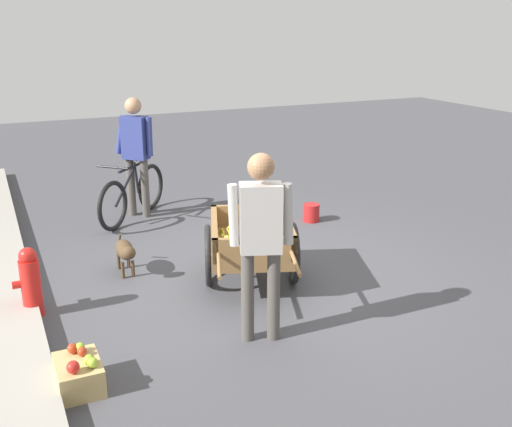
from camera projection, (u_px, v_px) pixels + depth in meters
name	position (u px, v px, depth m)	size (l,w,h in m)	color
ground_plane	(259.00, 281.00, 6.29)	(24.00, 24.00, 0.00)	#47474C
fruit_cart	(250.00, 244.00, 6.09)	(1.81, 1.28, 0.73)	olive
vendor_person	(261.00, 232.00, 4.85)	(0.31, 0.51, 1.62)	#4C4742
bicycle	(133.00, 194.00, 8.15)	(1.23, 1.20, 0.85)	black
cyclist_person	(136.00, 146.00, 8.09)	(0.39, 0.45, 1.64)	#4C4742
dog	(125.00, 251.00, 6.37)	(0.67, 0.20, 0.40)	#4C3823
fire_hydrant	(30.00, 282.00, 5.45)	(0.25, 0.25, 0.67)	red
plastic_bucket	(311.00, 213.00, 8.12)	(0.22, 0.22, 0.24)	#B21E1E
apple_crate	(79.00, 373.00, 4.41)	(0.44, 0.32, 0.31)	tan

